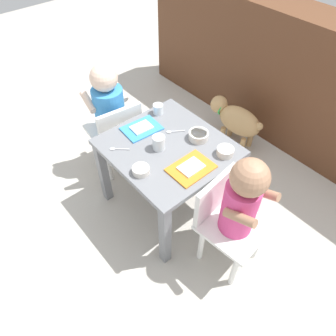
{
  "coord_description": "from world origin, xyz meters",
  "views": [
    {
      "loc": [
        0.88,
        -0.76,
        1.54
      ],
      "look_at": [
        0.0,
        0.0,
        0.3
      ],
      "focal_mm": 33.94,
      "sensor_mm": 36.0,
      "label": 1
    }
  ],
  "objects_px": {
    "food_tray_right": "(191,168)",
    "cereal_bowl_right_side": "(141,170)",
    "dog": "(236,119)",
    "dining_table": "(168,157)",
    "seated_child_right": "(239,203)",
    "veggie_bowl_near": "(199,135)",
    "water_cup_left": "(158,110)",
    "spoon_by_right_tray": "(117,149)",
    "seated_child_left": "(110,109)",
    "spoon_by_left_tray": "(174,131)",
    "water_cup_right": "(159,143)",
    "food_tray_left": "(142,128)",
    "veggie_bowl_far": "(225,151)"
  },
  "relations": [
    {
      "from": "veggie_bowl_near",
      "to": "veggie_bowl_far",
      "type": "distance_m",
      "value": 0.17
    },
    {
      "from": "dining_table",
      "to": "seated_child_right",
      "type": "bearing_deg",
      "value": 0.08
    },
    {
      "from": "seated_child_right",
      "to": "veggie_bowl_near",
      "type": "relative_size",
      "value": 7.01
    },
    {
      "from": "water_cup_left",
      "to": "spoon_by_left_tray",
      "type": "distance_m",
      "value": 0.18
    },
    {
      "from": "food_tray_left",
      "to": "spoon_by_right_tray",
      "type": "height_order",
      "value": "food_tray_left"
    },
    {
      "from": "dog",
      "to": "water_cup_left",
      "type": "height_order",
      "value": "water_cup_left"
    },
    {
      "from": "food_tray_right",
      "to": "water_cup_left",
      "type": "distance_m",
      "value": 0.45
    },
    {
      "from": "veggie_bowl_near",
      "to": "spoon_by_left_tray",
      "type": "height_order",
      "value": "veggie_bowl_near"
    },
    {
      "from": "seated_child_left",
      "to": "spoon_by_right_tray",
      "type": "height_order",
      "value": "seated_child_left"
    },
    {
      "from": "food_tray_right",
      "to": "seated_child_right",
      "type": "bearing_deg",
      "value": 4.51
    },
    {
      "from": "food_tray_right",
      "to": "water_cup_right",
      "type": "height_order",
      "value": "water_cup_right"
    },
    {
      "from": "dog",
      "to": "food_tray_right",
      "type": "relative_size",
      "value": 2.03
    },
    {
      "from": "cereal_bowl_right_side",
      "to": "veggie_bowl_far",
      "type": "bearing_deg",
      "value": 65.89
    },
    {
      "from": "food_tray_left",
      "to": "water_cup_left",
      "type": "distance_m",
      "value": 0.16
    },
    {
      "from": "food_tray_right",
      "to": "cereal_bowl_right_side",
      "type": "height_order",
      "value": "cereal_bowl_right_side"
    },
    {
      "from": "seated_child_right",
      "to": "veggie_bowl_far",
      "type": "bearing_deg",
      "value": 144.36
    },
    {
      "from": "dining_table",
      "to": "seated_child_right",
      "type": "xyz_separation_m",
      "value": [
        0.46,
        0.0,
        0.07
      ]
    },
    {
      "from": "cereal_bowl_right_side",
      "to": "food_tray_left",
      "type": "bearing_deg",
      "value": 142.1
    },
    {
      "from": "seated_child_left",
      "to": "veggie_bowl_near",
      "type": "distance_m",
      "value": 0.56
    },
    {
      "from": "seated_child_right",
      "to": "dog",
      "type": "bearing_deg",
      "value": 129.28
    },
    {
      "from": "water_cup_right",
      "to": "dining_table",
      "type": "bearing_deg",
      "value": 68.98
    },
    {
      "from": "food_tray_left",
      "to": "water_cup_left",
      "type": "xyz_separation_m",
      "value": [
        -0.05,
        0.15,
        0.02
      ]
    },
    {
      "from": "dog",
      "to": "cereal_bowl_right_side",
      "type": "bearing_deg",
      "value": -79.3
    },
    {
      "from": "dining_table",
      "to": "veggie_bowl_far",
      "type": "relative_size",
      "value": 7.19
    },
    {
      "from": "water_cup_left",
      "to": "spoon_by_right_tray",
      "type": "bearing_deg",
      "value": -74.24
    },
    {
      "from": "seated_child_right",
      "to": "veggie_bowl_near",
      "type": "bearing_deg",
      "value": 159.2
    },
    {
      "from": "veggie_bowl_near",
      "to": "veggie_bowl_far",
      "type": "relative_size",
      "value": 1.22
    },
    {
      "from": "dog",
      "to": "food_tray_left",
      "type": "relative_size",
      "value": 2.06
    },
    {
      "from": "food_tray_left",
      "to": "water_cup_right",
      "type": "relative_size",
      "value": 2.8
    },
    {
      "from": "spoon_by_right_tray",
      "to": "food_tray_right",
      "type": "bearing_deg",
      "value": 29.12
    },
    {
      "from": "seated_child_left",
      "to": "food_tray_right",
      "type": "bearing_deg",
      "value": 1.77
    },
    {
      "from": "food_tray_left",
      "to": "water_cup_right",
      "type": "distance_m",
      "value": 0.17
    },
    {
      "from": "dog",
      "to": "cereal_bowl_right_side",
      "type": "height_order",
      "value": "cereal_bowl_right_side"
    },
    {
      "from": "dog",
      "to": "water_cup_left",
      "type": "xyz_separation_m",
      "value": [
        -0.12,
        -0.57,
        0.29
      ]
    },
    {
      "from": "water_cup_right",
      "to": "spoon_by_left_tray",
      "type": "bearing_deg",
      "value": 108.26
    },
    {
      "from": "seated_child_left",
      "to": "spoon_by_right_tray",
      "type": "relative_size",
      "value": 8.78
    },
    {
      "from": "food_tray_left",
      "to": "dog",
      "type": "bearing_deg",
      "value": 84.48
    },
    {
      "from": "food_tray_right",
      "to": "veggie_bowl_far",
      "type": "height_order",
      "value": "veggie_bowl_far"
    },
    {
      "from": "water_cup_right",
      "to": "cereal_bowl_right_side",
      "type": "distance_m",
      "value": 0.18
    },
    {
      "from": "dog",
      "to": "dining_table",
      "type": "bearing_deg",
      "value": -80.54
    },
    {
      "from": "water_cup_right",
      "to": "food_tray_left",
      "type": "bearing_deg",
      "value": 172.05
    },
    {
      "from": "veggie_bowl_far",
      "to": "spoon_by_right_tray",
      "type": "relative_size",
      "value": 1.02
    },
    {
      "from": "water_cup_left",
      "to": "veggie_bowl_near",
      "type": "distance_m",
      "value": 0.3
    },
    {
      "from": "food_tray_right",
      "to": "veggie_bowl_far",
      "type": "bearing_deg",
      "value": 78.89
    },
    {
      "from": "water_cup_left",
      "to": "seated_child_left",
      "type": "bearing_deg",
      "value": -141.98
    },
    {
      "from": "dog",
      "to": "spoon_by_left_tray",
      "type": "bearing_deg",
      "value": -84.84
    },
    {
      "from": "seated_child_right",
      "to": "spoon_by_left_tray",
      "type": "distance_m",
      "value": 0.53
    },
    {
      "from": "water_cup_left",
      "to": "cereal_bowl_right_side",
      "type": "relative_size",
      "value": 0.7
    },
    {
      "from": "dog",
      "to": "cereal_bowl_right_side",
      "type": "distance_m",
      "value": 0.97
    },
    {
      "from": "water_cup_right",
      "to": "veggie_bowl_near",
      "type": "xyz_separation_m",
      "value": [
        0.08,
        0.2,
        -0.01
      ]
    }
  ]
}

